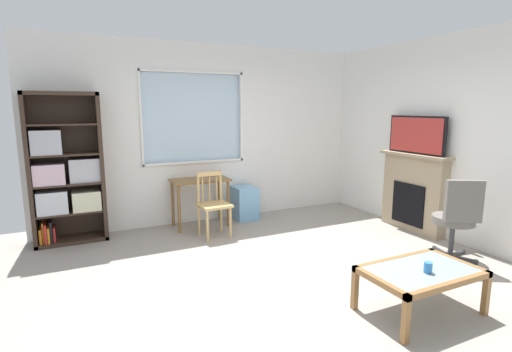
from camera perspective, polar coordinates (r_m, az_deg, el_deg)
name	(u,v)px	position (r m, az deg, el deg)	size (l,w,h in m)	color
ground	(286,277)	(4.32, 4.41, -14.64)	(6.18, 5.97, 0.02)	#9E9389
wall_back_with_window	(210,136)	(6.22, -6.84, 5.85)	(5.18, 0.15, 2.76)	white
wall_right	(462,140)	(5.77, 28.09, 4.76)	(0.12, 5.17, 2.76)	white
bookshelf	(65,175)	(5.69, -26.33, 0.19)	(0.90, 0.38, 1.99)	#38281E
desk_under_window	(200,187)	(5.90, -8.23, -1.65)	(0.86, 0.47, 0.73)	brown
wooden_chair	(213,204)	(5.47, -6.31, -4.07)	(0.44, 0.42, 0.90)	tan
plastic_drawer_unit	(245,203)	(6.29, -1.70, -3.97)	(0.35, 0.40, 0.54)	#72ADDB
fireplace	(413,192)	(6.12, 22.14, -2.19)	(0.26, 1.13, 1.14)	tan
tv	(417,135)	(6.00, 22.55, 5.61)	(0.06, 0.96, 0.54)	black
office_chair	(457,216)	(5.09, 27.46, -5.20)	(0.61, 0.62, 1.00)	slate
coffee_table	(421,275)	(3.79, 23.07, -13.22)	(1.00, 0.64, 0.40)	#8C9E99
sippy_cup	(428,267)	(3.70, 23.98, -12.17)	(0.07, 0.07, 0.09)	#337FD6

